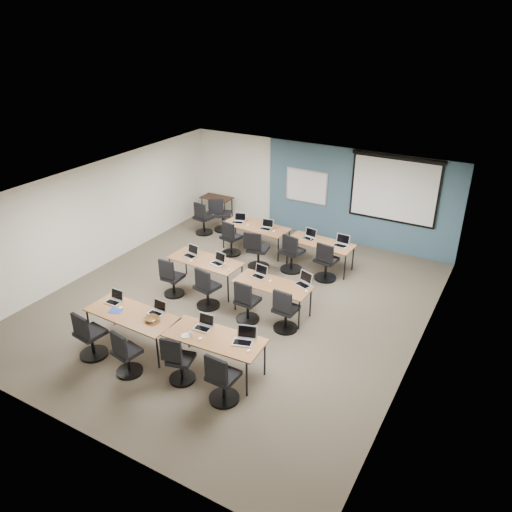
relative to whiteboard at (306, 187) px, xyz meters
The scene contains 58 objects.
floor 4.67m from the whiteboard, 86.12° to the right, with size 8.00×9.00×0.02m, color #6B6354.
ceiling 4.61m from the whiteboard, 86.12° to the right, with size 8.00×9.00×0.02m, color white.
wall_back 0.32m from the whiteboard, 13.87° to the left, with size 8.00×0.04×2.70m, color beige.
wall_front 8.93m from the whiteboard, 88.08° to the right, with size 8.00×0.04×2.70m, color beige.
wall_left 5.77m from the whiteboard, 129.90° to the right, with size 0.04×9.00×2.70m, color beige.
wall_right 6.17m from the whiteboard, 45.83° to the right, with size 0.04×9.00×2.70m, color beige.
blue_accent_panel 1.55m from the whiteboard, ahead, with size 5.50×0.04×2.70m, color #3D5977.
whiteboard is the anchor object (origin of this frame).
projector_screen 2.54m from the whiteboard, ahead, with size 2.40×0.10×1.82m.
training_table_front_left 6.82m from the whiteboard, 95.07° to the right, with size 1.87×0.78×0.73m.
training_table_front_right 6.76m from the whiteboard, 79.46° to the right, with size 1.82×0.76×0.73m.
training_table_mid_left 4.27m from the whiteboard, 99.37° to the right, with size 1.76×0.73×0.73m.
training_table_mid_right 4.60m from the whiteboard, 74.39° to the right, with size 1.67×0.70×0.73m.
training_table_back_left 2.03m from the whiteboard, 110.90° to the right, with size 1.83×0.76×0.73m.
training_table_back_right 2.39m from the whiteboard, 55.79° to the right, with size 1.69×0.70×0.73m.
laptop_0 6.72m from the whiteboard, 100.24° to the right, with size 0.31×0.27×0.24m.
mouse_0 6.81m from the whiteboard, 97.80° to the right, with size 0.06×0.10×0.03m, color white.
task_chair_0 7.60m from the whiteboard, 98.08° to the right, with size 0.54×0.54×1.02m.
laptop_1 6.51m from the whiteboard, 91.59° to the right, with size 0.31×0.26×0.23m.
mouse_1 6.81m from the whiteboard, 90.35° to the right, with size 0.06×0.09×0.03m, color white.
task_chair_1 7.58m from the whiteboard, 90.77° to the right, with size 0.49×0.49×0.97m.
laptop_2 6.54m from the whiteboard, 82.12° to the right, with size 0.32×0.27×0.24m.
mouse_2 6.90m from the whiteboard, 81.32° to the right, with size 0.06×0.10×0.04m, color white.
task_chair_2 7.31m from the whiteboard, 83.31° to the right, with size 0.48×0.48×0.96m.
laptop_3 6.71m from the whiteboard, 74.75° to the right, with size 0.36×0.31×0.27m.
mouse_3 6.98m from the whiteboard, 73.57° to the right, with size 0.06×0.10×0.03m, color white.
task_chair_3 7.53m from the whiteboard, 76.14° to the right, with size 0.53×0.53×1.01m.
laptop_4 4.31m from the whiteboard, 105.03° to the right, with size 0.33×0.28×0.25m.
mouse_4 4.51m from the whiteboard, 102.16° to the right, with size 0.06×0.09×0.03m, color white.
task_chair_4 5.10m from the whiteboard, 103.29° to the right, with size 0.48×0.48×0.96m.
laptop_5 4.20m from the whiteboard, 94.45° to the right, with size 0.31×0.26×0.24m.
mouse_5 4.36m from the whiteboard, 89.09° to the right, with size 0.06×0.09×0.03m, color white.
task_chair_5 5.00m from the whiteboard, 91.76° to the right, with size 0.53×0.53×1.01m.
laptop_6 4.33m from the whiteboard, 79.06° to the right, with size 0.31×0.27×0.24m.
mouse_6 4.50m from the whiteboard, 75.31° to the right, with size 0.06×0.09×0.03m, color white.
task_chair_6 5.12m from the whiteboard, 79.63° to the right, with size 0.51×0.51×0.99m.
laptop_7 4.50m from the whiteboard, 65.90° to the right, with size 0.34×0.29×0.26m.
mouse_7 4.80m from the whiteboard, 65.27° to the right, with size 0.06×0.10×0.03m, color white.
task_chair_7 5.25m from the whiteboard, 70.04° to the right, with size 0.51×0.51×0.99m.
laptop_8 2.24m from the whiteboard, 124.43° to the right, with size 0.33×0.28×0.25m.
mouse_8 2.16m from the whiteboard, 114.87° to the right, with size 0.06×0.09×0.03m, color white.
task_chair_8 2.80m from the whiteboard, 115.77° to the right, with size 0.52×0.52×1.00m.
laptop_9 1.94m from the whiteboard, 100.52° to the right, with size 0.33×0.28×0.25m.
mouse_9 2.01m from the whiteboard, 91.79° to the right, with size 0.06×0.10×0.04m, color white.
task_chair_9 2.87m from the whiteboard, 92.58° to the right, with size 0.56×0.56×1.03m.
laptop_10 2.14m from the whiteboard, 62.60° to the right, with size 0.32×0.28×0.25m.
mouse_10 2.24m from the whiteboard, 61.74° to the right, with size 0.06×0.10×0.03m, color white.
task_chair_10 2.70m from the whiteboard, 73.38° to the right, with size 0.57×0.57×1.04m.
laptop_11 2.63m from the whiteboard, 45.00° to the right, with size 0.35×0.30×0.27m.
mouse_11 2.83m from the whiteboard, 44.77° to the right, with size 0.06×0.10×0.03m, color white.
task_chair_11 3.08m from the whiteboard, 55.50° to the right, with size 0.55×0.55×1.02m.
blue_mousepad 6.93m from the whiteboard, 97.80° to the right, with size 0.25×0.20×0.01m, color #233F9C.
snack_bowl 6.78m from the whiteboard, 90.85° to the right, with size 0.33×0.33×0.08m, color brown.
snack_plate 6.91m from the whiteboard, 83.70° to the right, with size 0.17×0.17×0.01m, color white.
coffee_cup 6.86m from the whiteboard, 83.01° to the right, with size 0.06×0.06×0.05m, color silver.
utility_table 2.99m from the whiteboard, behind, with size 0.97×0.54×0.75m.
spare_chair_a 2.70m from the whiteboard, 154.68° to the right, with size 0.60×0.55×1.03m.
spare_chair_b 3.19m from the whiteboard, 149.18° to the right, with size 0.53×0.53×1.01m.
Camera 1 is at (5.20, -8.21, 5.97)m, focal length 35.00 mm.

